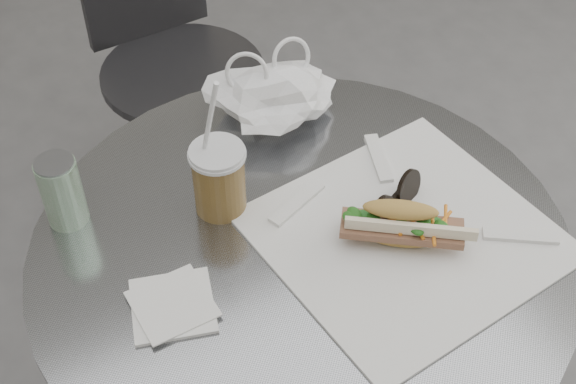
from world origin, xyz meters
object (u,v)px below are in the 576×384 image
banh_mi (401,225)px  iced_coffee (219,178)px  drink_can (62,191)px  cafe_table (299,353)px  sunglasses (394,202)px  chair_far (181,106)px

banh_mi → iced_coffee: (-0.18, 0.18, 0.02)m
iced_coffee → drink_can: (-0.20, 0.09, -0.00)m
cafe_table → sunglasses: (0.14, -0.01, 0.30)m
sunglasses → drink_can: (-0.41, 0.22, 0.03)m
sunglasses → cafe_table: bearing=153.2°
banh_mi → iced_coffee: iced_coffee is taller
cafe_table → drink_can: (-0.27, 0.21, 0.33)m
iced_coffee → drink_can: iced_coffee is taller
cafe_table → iced_coffee: 0.36m
banh_mi → iced_coffee: 0.26m
chair_far → drink_can: drink_can is taller
banh_mi → drink_can: bearing=-178.0°
chair_far → sunglasses: 0.96m
iced_coffee → sunglasses: iced_coffee is taller
chair_far → iced_coffee: bearing=72.0°
cafe_table → chair_far: size_ratio=1.05×
cafe_table → sunglasses: size_ratio=6.33×
cafe_table → banh_mi: banh_mi is taller
chair_far → drink_can: 0.89m
sunglasses → drink_can: bearing=130.4°
cafe_table → drink_can: size_ratio=6.88×
chair_far → iced_coffee: 0.89m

